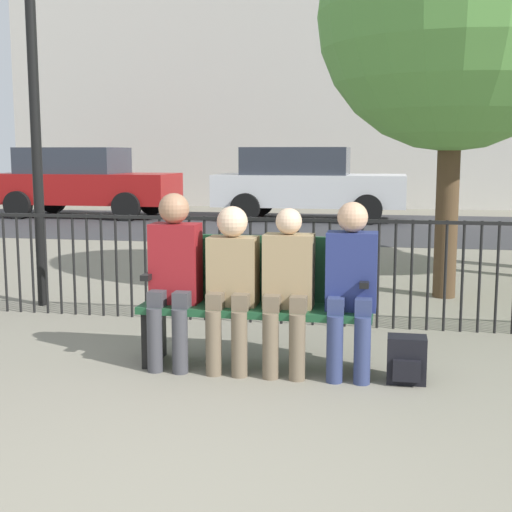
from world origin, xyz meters
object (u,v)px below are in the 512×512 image
at_px(seated_person_3, 351,280).
at_px(lamp_post, 33,72).
at_px(seated_person_2, 288,282).
at_px(tree_1, 455,14).
at_px(park_bench, 258,297).
at_px(seated_person_1, 232,278).
at_px(parked_car_0, 83,181).
at_px(seated_person_0, 174,270).
at_px(parked_car_2, 306,182).
at_px(backpack, 407,360).

relative_size(seated_person_3, lamp_post, 0.35).
distance_m(seated_person_2, tree_1, 3.86).
bearing_deg(lamp_post, park_bench, -32.53).
bearing_deg(seated_person_1, park_bench, 38.80).
distance_m(seated_person_1, parked_car_0, 12.59).
bearing_deg(parked_car_0, seated_person_1, -61.22).
distance_m(seated_person_0, parked_car_2, 11.18).
xyz_separation_m(park_bench, backpack, (1.04, -0.22, -0.34)).
relative_size(park_bench, seated_person_2, 1.43).
bearing_deg(seated_person_2, seated_person_3, 0.38).
xyz_separation_m(seated_person_3, parked_car_2, (-1.62, 11.17, 0.18)).
bearing_deg(seated_person_3, park_bench, 168.99).
xyz_separation_m(park_bench, lamp_post, (-2.48, 1.58, 1.78)).
bearing_deg(seated_person_1, tree_1, 60.13).
distance_m(seated_person_1, lamp_post, 3.31).
distance_m(seated_person_3, tree_1, 3.72).
distance_m(park_bench, seated_person_0, 0.63).
xyz_separation_m(seated_person_2, parked_car_0, (-6.46, 11.04, 0.21)).
xyz_separation_m(park_bench, seated_person_0, (-0.58, -0.13, 0.20)).
xyz_separation_m(seated_person_3, parked_car_0, (-6.89, 11.03, 0.18)).
bearing_deg(tree_1, park_bench, -118.47).
distance_m(tree_1, parked_car_0, 11.41).
xyz_separation_m(park_bench, seated_person_3, (0.66, -0.13, 0.17)).
distance_m(park_bench, parked_car_0, 12.56).
xyz_separation_m(seated_person_2, tree_1, (1.25, 2.87, 2.25)).
xyz_separation_m(lamp_post, parked_car_0, (-3.74, 9.32, -1.43)).
relative_size(parked_car_0, parked_car_2, 1.00).
xyz_separation_m(seated_person_3, tree_1, (0.82, 2.87, 2.22)).
bearing_deg(lamp_post, backpack, -27.11).
relative_size(tree_1, parked_car_0, 1.02).
relative_size(seated_person_0, tree_1, 0.29).
height_order(seated_person_2, tree_1, tree_1).
distance_m(seated_person_0, seated_person_3, 1.24).
xyz_separation_m(park_bench, seated_person_2, (0.23, -0.13, 0.14)).
relative_size(lamp_post, parked_car_2, 0.81).
xyz_separation_m(backpack, lamp_post, (-3.52, 1.80, 2.12)).
bearing_deg(parked_car_2, tree_1, -73.58).
xyz_separation_m(seated_person_1, backpack, (1.20, -0.09, -0.50)).
bearing_deg(backpack, seated_person_1, 175.78).
bearing_deg(seated_person_0, seated_person_2, -0.38).
distance_m(park_bench, parked_car_2, 11.09).
relative_size(seated_person_1, lamp_post, 0.34).
height_order(seated_person_0, seated_person_3, seated_person_0).
xyz_separation_m(seated_person_0, lamp_post, (-1.90, 1.71, 1.58)).
bearing_deg(park_bench, seated_person_2, -29.63).
bearing_deg(seated_person_2, seated_person_1, 179.94).
relative_size(backpack, lamp_post, 0.09).
bearing_deg(lamp_post, seated_person_1, -36.47).
bearing_deg(parked_car_2, lamp_post, -99.14).
relative_size(park_bench, seated_person_0, 1.32).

